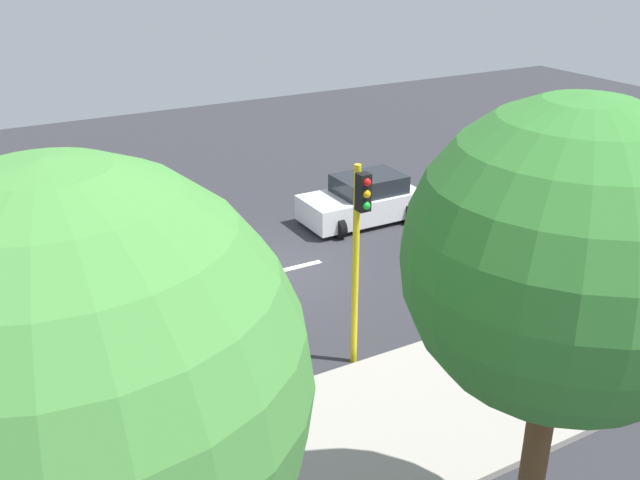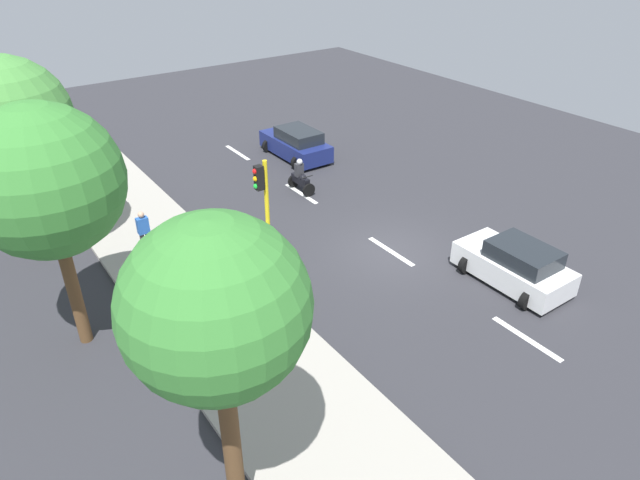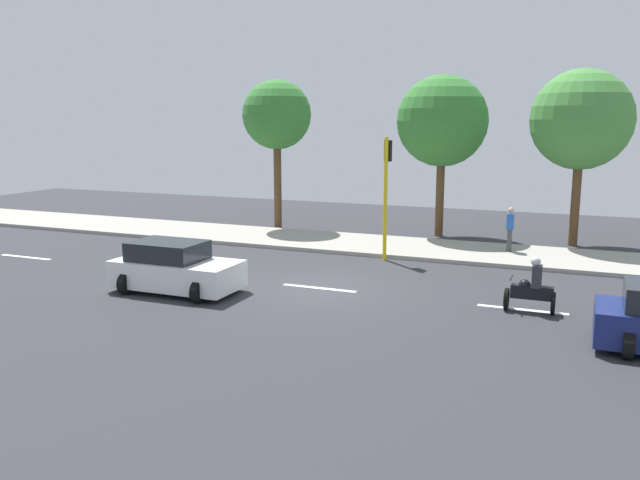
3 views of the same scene
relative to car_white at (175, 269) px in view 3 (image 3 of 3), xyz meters
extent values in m
cube|color=#2D2D33|center=(1.99, -3.86, -0.76)|extent=(40.00, 60.00, 0.10)
cube|color=#9E998E|center=(8.99, -3.86, -0.63)|extent=(4.00, 60.00, 0.15)
cube|color=white|center=(1.99, -9.86, -0.70)|extent=(0.20, 2.40, 0.01)
cube|color=white|center=(1.99, -3.86, -0.70)|extent=(0.20, 2.40, 0.01)
cube|color=white|center=(1.99, 2.14, -0.70)|extent=(0.20, 2.40, 0.01)
cube|color=white|center=(1.99, 8.14, -0.70)|extent=(0.20, 2.40, 0.01)
cylinder|color=black|center=(0.59, -12.33, -0.39)|extent=(0.64, 0.22, 0.64)
cylinder|color=black|center=(-0.99, -12.33, -0.39)|extent=(0.64, 0.22, 0.64)
cube|color=white|center=(0.00, -0.07, -0.15)|extent=(1.81, 3.81, 0.80)
cube|color=#1E2328|center=(0.00, 0.23, 0.53)|extent=(1.52, 2.13, 0.56)
cylinder|color=black|center=(0.80, -1.33, -0.39)|extent=(0.64, 0.22, 0.64)
cylinder|color=black|center=(-0.80, -1.33, -0.39)|extent=(0.64, 0.22, 0.64)
cylinder|color=black|center=(0.80, 1.19, -0.39)|extent=(0.64, 0.22, 0.64)
cylinder|color=black|center=(-0.80, 1.19, -0.39)|extent=(0.64, 0.22, 0.64)
cylinder|color=black|center=(1.86, -9.45, -0.41)|extent=(0.60, 0.10, 0.60)
cylinder|color=black|center=(1.86, -10.65, -0.41)|extent=(0.60, 0.10, 0.60)
cube|color=black|center=(1.86, -10.10, -0.16)|extent=(0.28, 1.10, 0.36)
sphere|color=black|center=(1.86, -9.90, 0.02)|extent=(0.32, 0.32, 0.32)
cylinder|color=black|center=(1.86, -9.55, 0.19)|extent=(0.55, 0.04, 0.04)
cube|color=#333338|center=(1.86, -10.20, 0.29)|extent=(0.36, 0.24, 0.60)
sphere|color=silver|center=(1.86, -10.15, 0.69)|extent=(0.26, 0.26, 0.26)
cylinder|color=#3F3F3F|center=(9.35, -8.65, -0.13)|extent=(0.16, 0.16, 0.85)
cylinder|color=#3F3F3F|center=(9.55, -8.65, -0.13)|extent=(0.16, 0.16, 0.85)
cube|color=#2659B2|center=(9.45, -8.65, 0.59)|extent=(0.40, 0.24, 0.60)
sphere|color=tan|center=(9.45, -8.65, 1.02)|extent=(0.22, 0.22, 0.22)
cylinder|color=yellow|center=(6.74, -4.50, 1.54)|extent=(0.14, 0.14, 4.50)
cube|color=black|center=(6.96, -4.50, 3.29)|extent=(0.24, 0.24, 0.76)
sphere|color=red|center=(7.08, -4.50, 3.53)|extent=(0.16, 0.16, 0.16)
sphere|color=#F2A50C|center=(7.08, -4.50, 3.29)|extent=(0.16, 0.16, 0.16)
sphere|color=green|center=(7.08, -4.50, 3.05)|extent=(0.16, 0.16, 0.16)
cylinder|color=brown|center=(11.52, 2.22, 1.41)|extent=(0.36, 0.36, 4.23)
sphere|color=#387F33|center=(11.52, 2.22, 4.64)|extent=(3.19, 3.19, 3.19)
cylinder|color=brown|center=(12.42, -10.87, 1.15)|extent=(0.36, 0.36, 3.72)
sphere|color=#478C3D|center=(12.42, -10.87, 4.41)|extent=(4.01, 4.01, 4.01)
cylinder|color=brown|center=(12.57, -5.26, 1.13)|extent=(0.36, 0.36, 3.68)
sphere|color=#387F33|center=(12.57, -5.26, 4.36)|extent=(3.96, 3.96, 3.96)
camera|label=1|loc=(17.71, -11.50, 7.94)|focal=39.45mm
camera|label=2|loc=(14.35, 9.16, 10.17)|focal=31.73mm
camera|label=3|loc=(-15.82, -11.27, 4.37)|focal=36.35mm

